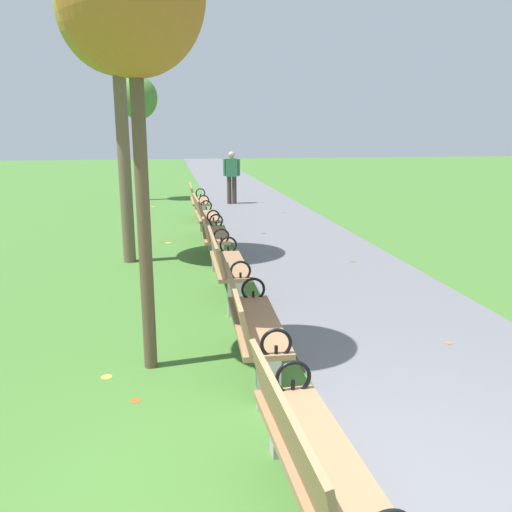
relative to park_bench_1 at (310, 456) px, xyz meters
name	(u,v)px	position (x,y,z in m)	size (l,w,h in m)	color
paved_walkway	(237,189)	(1.92, 17.93, -0.48)	(2.84, 44.00, 0.02)	slate
park_bench_1	(310,456)	(0.00, 0.00, 0.00)	(0.54, 1.62, 0.90)	#93704C
park_bench_2	(252,323)	(0.00, 2.15, 0.00)	(0.53, 1.62, 0.90)	#93704C
park_bench_3	(226,264)	(0.00, 4.44, 0.00)	(0.49, 1.61, 0.90)	#93704C
park_bench_4	(212,234)	(0.00, 6.65, 0.00)	(0.53, 1.62, 0.90)	#93704C
park_bench_5	(204,216)	(0.00, 8.69, 0.00)	(0.51, 1.61, 0.90)	#93704C
park_bench_6	(198,201)	(0.00, 11.19, 0.00)	(0.48, 1.60, 0.90)	#93704C
tree_2	(115,12)	(-1.48, 6.79, 3.66)	(1.88, 1.88, 5.23)	brown
tree_3	(138,101)	(-1.60, 15.31, 2.70)	(1.23, 1.23, 3.98)	#4C3D2D
pedestrian_walking	(232,175)	(1.22, 13.80, 0.44)	(0.53, 0.26, 1.62)	#3D3328
scattered_leaves	(238,263)	(0.42, 6.29, -0.47)	(3.97, 16.19, 0.02)	#93511E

